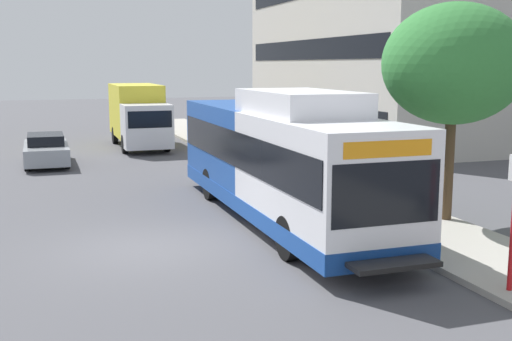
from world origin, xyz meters
The scene contains 6 objects.
ground_plane centered at (0.00, 8.00, 0.00)m, with size 120.00×120.00×0.00m, color #4C4C51.
sidewalk_curb centered at (7.00, 6.00, 0.07)m, with size 3.00×56.00×0.14m, color #A8A399.
transit_bus centered at (4.02, 1.62, 1.70)m, with size 2.58×12.25×3.65m.
street_tree_near_stop centered at (8.15, -0.30, 4.30)m, with size 3.74×3.74×5.77m.
parked_car_far_lane centered at (-1.99, 14.12, 0.66)m, with size 1.80×4.50×1.33m.
box_truck_background centered at (2.72, 18.86, 1.74)m, with size 2.32×7.01×3.25m.
Camera 1 is at (-2.22, -14.57, 4.30)m, focal length 44.57 mm.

